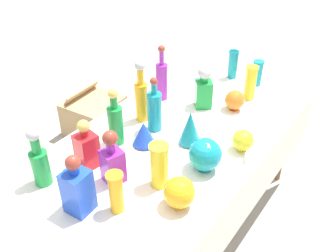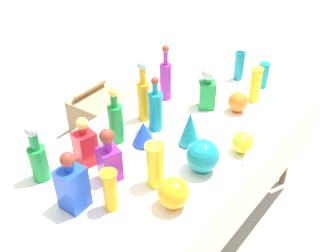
% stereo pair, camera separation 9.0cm
% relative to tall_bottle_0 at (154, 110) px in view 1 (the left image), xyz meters
% --- Properties ---
extents(ground_plane, '(40.00, 40.00, 0.00)m').
position_rel_tall_bottle_0_xyz_m(ground_plane, '(-0.05, -0.13, -0.89)').
color(ground_plane, '#A0998C').
extents(display_table, '(2.07, 1.01, 0.76)m').
position_rel_tall_bottle_0_xyz_m(display_table, '(-0.05, -0.17, -0.19)').
color(display_table, white).
rests_on(display_table, ground).
extents(tall_bottle_0, '(0.08, 0.08, 0.34)m').
position_rel_tall_bottle_0_xyz_m(tall_bottle_0, '(0.00, 0.00, 0.00)').
color(tall_bottle_0, teal).
rests_on(tall_bottle_0, display_table).
extents(tall_bottle_1, '(0.08, 0.08, 0.34)m').
position_rel_tall_bottle_0_xyz_m(tall_bottle_1, '(-0.23, 0.09, 0.01)').
color(tall_bottle_1, '#198C38').
rests_on(tall_bottle_1, display_table).
extents(tall_bottle_2, '(0.09, 0.09, 0.32)m').
position_rel_tall_bottle_0_xyz_m(tall_bottle_2, '(-0.68, 0.16, -0.00)').
color(tall_bottle_2, '#198C38').
rests_on(tall_bottle_2, display_table).
extents(tall_bottle_3, '(0.08, 0.08, 0.37)m').
position_rel_tall_bottle_0_xyz_m(tall_bottle_3, '(0.32, 0.18, 0.01)').
color(tall_bottle_3, purple).
rests_on(tall_bottle_3, display_table).
extents(tall_bottle_4, '(0.08, 0.08, 0.39)m').
position_rel_tall_bottle_0_xyz_m(tall_bottle_4, '(0.04, 0.13, 0.03)').
color(tall_bottle_4, orange).
rests_on(tall_bottle_4, display_table).
extents(square_decanter_0, '(0.12, 0.12, 0.27)m').
position_rel_tall_bottle_0_xyz_m(square_decanter_0, '(-0.46, 0.08, -0.02)').
color(square_decanter_0, red).
rests_on(square_decanter_0, display_table).
extents(square_decanter_1, '(0.12, 0.12, 0.29)m').
position_rel_tall_bottle_0_xyz_m(square_decanter_1, '(-0.47, -0.10, -0.01)').
color(square_decanter_1, purple).
rests_on(square_decanter_1, display_table).
extents(square_decanter_2, '(0.12, 0.12, 0.30)m').
position_rel_tall_bottle_0_xyz_m(square_decanter_2, '(-0.70, -0.11, -0.01)').
color(square_decanter_2, blue).
rests_on(square_decanter_2, display_table).
extents(square_decanter_3, '(0.14, 0.14, 0.28)m').
position_rel_tall_bottle_0_xyz_m(square_decanter_3, '(0.39, -0.10, -0.00)').
color(square_decanter_3, '#198C38').
rests_on(square_decanter_3, display_table).
extents(slender_vase_0, '(0.08, 0.08, 0.23)m').
position_rel_tall_bottle_0_xyz_m(slender_vase_0, '(0.66, -0.30, -0.01)').
color(slender_vase_0, yellow).
rests_on(slender_vase_0, display_table).
extents(slender_vase_1, '(0.10, 0.10, 0.23)m').
position_rel_tall_bottle_0_xyz_m(slender_vase_1, '(-0.37, -0.30, -0.01)').
color(slender_vase_1, yellow).
rests_on(slender_vase_1, display_table).
extents(slender_vase_2, '(0.08, 0.08, 0.20)m').
position_rel_tall_bottle_0_xyz_m(slender_vase_2, '(-0.61, -0.25, -0.02)').
color(slender_vase_2, orange).
rests_on(slender_vase_2, display_table).
extents(slender_vase_3, '(0.08, 0.08, 0.18)m').
position_rel_tall_bottle_0_xyz_m(slender_vase_3, '(0.87, -0.25, -0.03)').
color(slender_vase_3, teal).
rests_on(slender_vase_3, display_table).
extents(slender_vase_4, '(0.08, 0.08, 0.21)m').
position_rel_tall_bottle_0_xyz_m(slender_vase_4, '(0.87, -0.06, -0.02)').
color(slender_vase_4, teal).
rests_on(slender_vase_4, display_table).
extents(fluted_vase_0, '(0.12, 0.12, 0.20)m').
position_rel_tall_bottle_0_xyz_m(fluted_vase_0, '(-0.00, -0.25, -0.03)').
color(fluted_vase_0, teal).
rests_on(fluted_vase_0, display_table).
extents(fluted_vase_1, '(0.13, 0.13, 0.15)m').
position_rel_tall_bottle_0_xyz_m(fluted_vase_1, '(-0.16, -0.05, -0.06)').
color(fluted_vase_1, blue).
rests_on(fluted_vase_1, display_table).
extents(round_bowl_0, '(0.12, 0.12, 0.13)m').
position_rel_tall_bottle_0_xyz_m(round_bowl_0, '(0.11, -0.51, -0.07)').
color(round_bowl_0, yellow).
rests_on(round_bowl_0, display_table).
extents(round_bowl_1, '(0.14, 0.14, 0.15)m').
position_rel_tall_bottle_0_xyz_m(round_bowl_1, '(-0.43, -0.46, -0.05)').
color(round_bowl_1, orange).
rests_on(round_bowl_1, display_table).
extents(round_bowl_2, '(0.17, 0.17, 0.18)m').
position_rel_tall_bottle_0_xyz_m(round_bowl_2, '(-0.15, -0.42, -0.04)').
color(round_bowl_2, teal).
rests_on(round_bowl_2, display_table).
extents(round_bowl_3, '(0.13, 0.13, 0.13)m').
position_rel_tall_bottle_0_xyz_m(round_bowl_3, '(0.47, -0.28, -0.06)').
color(round_bowl_3, orange).
rests_on(round_bowl_3, display_table).
extents(price_tag_left, '(0.07, 0.03, 0.05)m').
position_rel_tall_bottle_0_xyz_m(price_tag_left, '(0.04, -0.57, -0.11)').
color(price_tag_left, white).
rests_on(price_tag_left, display_table).
extents(cardboard_box_behind_left, '(0.49, 0.46, 0.43)m').
position_rel_tall_bottle_0_xyz_m(cardboard_box_behind_left, '(0.53, 1.10, -0.72)').
color(cardboard_box_behind_left, tan).
rests_on(cardboard_box_behind_left, ground).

